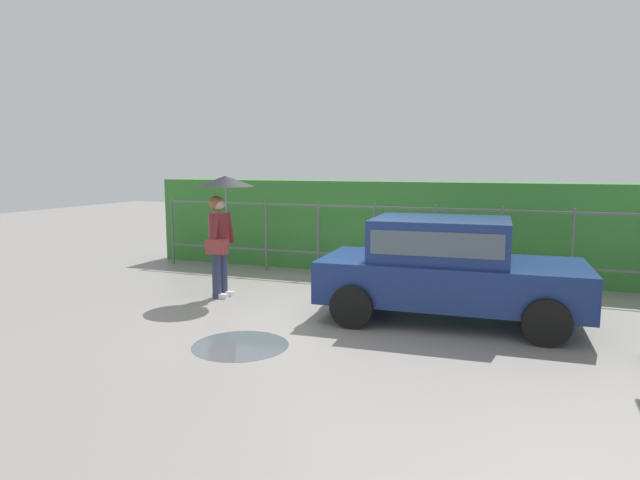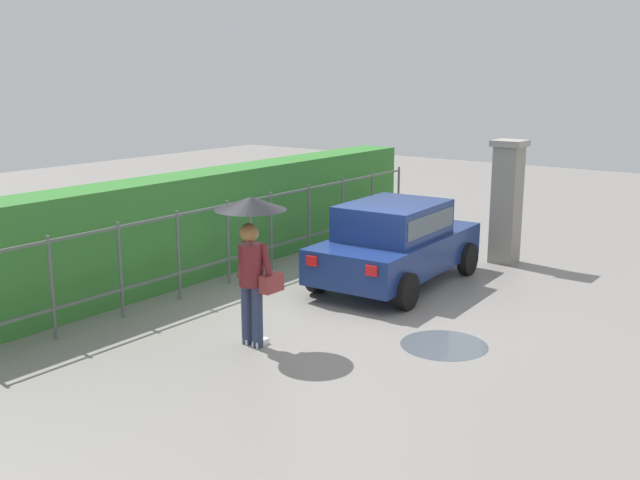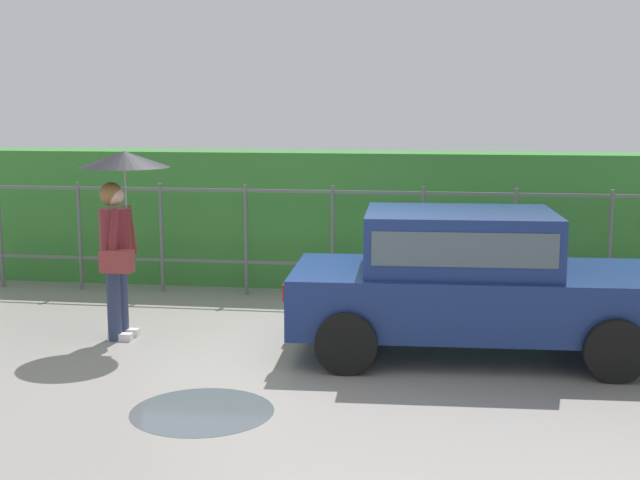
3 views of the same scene
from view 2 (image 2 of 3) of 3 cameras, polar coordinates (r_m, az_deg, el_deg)
name	(u,v)px [view 2 (image 2 of 3)]	position (r m, az deg, el deg)	size (l,w,h in m)	color
ground_plane	(354,311)	(11.67, 2.66, -5.55)	(40.00, 40.00, 0.00)	gray
car	(395,240)	(13.02, 5.86, 0.01)	(3.81, 2.01, 1.48)	navy
pedestrian	(252,238)	(9.94, -5.32, 0.14)	(0.98, 0.98, 2.06)	#2D3856
gate_pillar	(507,201)	(14.86, 14.28, 2.99)	(0.60, 0.60, 2.42)	gray
fence_section	(250,233)	(13.51, -5.42, 0.58)	(10.68, 0.05, 1.50)	#59605B
hedge_row	(215,220)	(14.08, -8.12, 1.53)	(11.63, 0.90, 1.90)	#387F33
puddle_near	(444,345)	(10.41, 9.59, -8.03)	(1.21, 1.21, 0.00)	#4C545B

